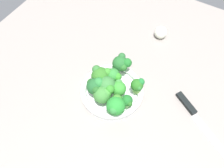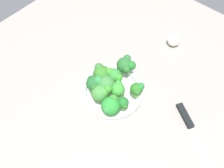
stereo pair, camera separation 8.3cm
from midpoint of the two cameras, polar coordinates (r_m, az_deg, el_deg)
The scene contains 14 objects.
ground_plane at distance 90.90cm, azimuth 4.08°, elevation -2.14°, with size 130.00×130.00×2.50cm, color gray.
bowl at distance 87.19cm, azimuth 2.72°, elevation -1.94°, with size 23.26×23.26×3.91cm.
broccoli_floret_0 at distance 80.12cm, azimuth 0.17°, elevation -2.35°, with size 6.55×6.08×6.73cm.
broccoli_floret_1 at distance 83.27cm, azimuth 0.26°, elevation 2.17°, with size 7.20×6.76×7.65cm.
broccoli_floret_2 at distance 79.45cm, azimuth 5.60°, elevation -4.85°, with size 4.00×4.99×5.27cm.
broccoli_floret_3 at distance 81.54cm, azimuth -1.51°, elevation -0.17°, with size 5.73×6.16×7.13cm.
broccoli_floret_4 at distance 87.03cm, azimuth 6.02°, elevation 4.36°, with size 6.53×6.65×6.57cm.
broccoli_floret_5 at distance 81.99cm, azimuth 8.91°, elevation -1.53°, with size 4.68×4.48×6.25cm.
broccoli_floret_6 at distance 83.28cm, azimuth 3.22°, elevation 1.72°, with size 4.93×6.58×7.14cm.
broccoli_floret_7 at distance 81.57cm, azimuth 4.15°, elevation -1.37°, with size 5.68×5.30×6.08cm.
broccoli_floret_8 at distance 81.14cm, azimuth 1.27°, elevation -0.26°, with size 6.35×7.85×7.58cm.
broccoli_floret_9 at distance 77.58cm, azimuth 2.72°, elevation -5.46°, with size 7.18×6.35×7.15cm.
knife at distance 88.08cm, azimuth 21.23°, elevation -10.09°, with size 15.77×24.03×1.50cm.
garlic_bulb at distance 105.82cm, azimuth 16.94°, elevation 9.98°, with size 5.42×5.42×5.42cm, color white.
Camera 2 is at (36.26, 28.47, 77.08)cm, focal length 37.85 mm.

